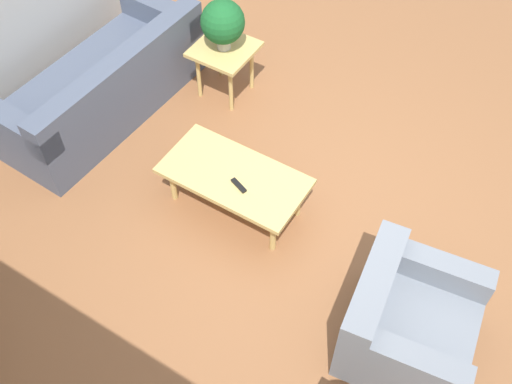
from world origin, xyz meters
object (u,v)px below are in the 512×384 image
(potted_plant, at_px, (223,22))
(coffee_table, at_px, (234,178))
(armchair, at_px, (405,322))
(side_table_plant, at_px, (224,55))
(sofa, at_px, (104,87))

(potted_plant, bearing_deg, coffee_table, 126.64)
(armchair, xyz_separation_m, potted_plant, (2.50, -1.55, 0.51))
(armchair, relative_size, coffee_table, 0.84)
(armchair, distance_m, side_table_plant, 2.95)
(sofa, distance_m, coffee_table, 1.70)
(sofa, height_order, armchair, sofa)
(coffee_table, distance_m, side_table_plant, 1.43)
(sofa, relative_size, armchair, 2.14)
(armchair, distance_m, coffee_table, 1.71)
(side_table_plant, bearing_deg, armchair, 148.25)
(coffee_table, height_order, potted_plant, potted_plant)
(sofa, bearing_deg, armchair, 79.63)
(armchair, bearing_deg, sofa, 69.98)
(side_table_plant, height_order, potted_plant, potted_plant)
(armchair, xyz_separation_m, coffee_table, (1.65, -0.41, 0.07))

